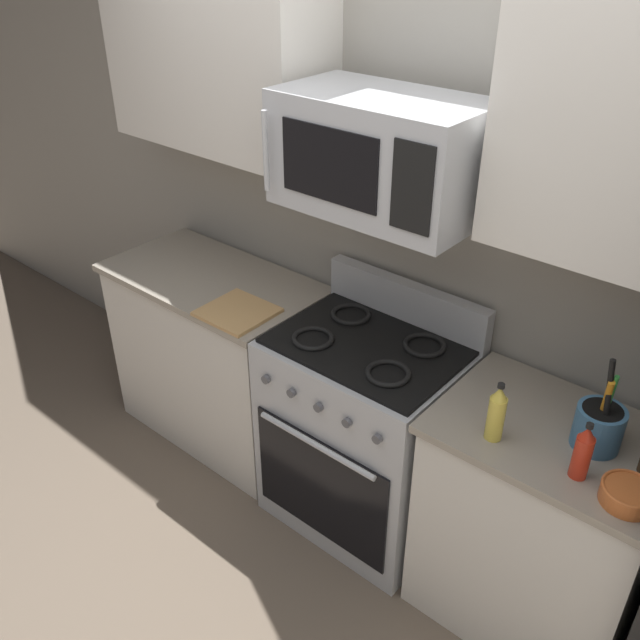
{
  "coord_description": "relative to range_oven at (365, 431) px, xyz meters",
  "views": [
    {
      "loc": [
        1.31,
        -1.22,
        2.41
      ],
      "look_at": [
        -0.15,
        0.5,
        1.03
      ],
      "focal_mm": 38.37,
      "sensor_mm": 36.0,
      "label": 1
    }
  ],
  "objects": [
    {
      "name": "ground_plane",
      "position": [
        0.0,
        -0.62,
        -0.47
      ],
      "size": [
        16.0,
        16.0,
        0.0
      ],
      "primitive_type": "plane",
      "color": "#6B5B4C"
    },
    {
      "name": "wall_back",
      "position": [
        0.0,
        0.36,
        0.83
      ],
      "size": [
        8.0,
        0.1,
        2.6
      ],
      "primitive_type": "cube",
      "color": "#9E998E",
      "rests_on": "ground"
    },
    {
      "name": "counter_left",
      "position": [
        -0.92,
        -0.0,
        -0.02
      ],
      "size": [
        1.07,
        0.58,
        0.91
      ],
      "color": "silver",
      "rests_on": "ground"
    },
    {
      "name": "range_oven",
      "position": [
        0.0,
        0.0,
        0.0
      ],
      "size": [
        0.76,
        0.63,
        1.09
      ],
      "color": "#B2B5BA",
      "rests_on": "ground"
    },
    {
      "name": "counter_right",
      "position": [
        0.79,
        -0.0,
        -0.02
      ],
      "size": [
        0.8,
        0.58,
        0.91
      ],
      "color": "silver",
      "rests_on": "ground"
    },
    {
      "name": "microwave",
      "position": [
        -0.0,
        0.03,
        1.21
      ],
      "size": [
        0.72,
        0.44,
        0.4
      ],
      "color": "#B2B5BA"
    },
    {
      "name": "upper_cabinets_left",
      "position": [
        -0.93,
        0.14,
        1.41
      ],
      "size": [
        1.06,
        0.34,
        0.77
      ],
      "color": "silver"
    },
    {
      "name": "utensil_crock",
      "position": [
        0.9,
        0.01,
        0.52
      ],
      "size": [
        0.15,
        0.15,
        0.35
      ],
      "color": "teal",
      "rests_on": "counter_right"
    },
    {
      "name": "cutting_board",
      "position": [
        -0.58,
        -0.16,
        0.44
      ],
      "size": [
        0.29,
        0.28,
        0.02
      ],
      "primitive_type": "cube",
      "rotation": [
        0.0,
        0.0,
        0.02
      ],
      "color": "tan",
      "rests_on": "counter_left"
    },
    {
      "name": "bottle_hot_sauce",
      "position": [
        0.92,
        -0.16,
        0.53
      ],
      "size": [
        0.06,
        0.06,
        0.2
      ],
      "color": "red",
      "rests_on": "counter_right"
    },
    {
      "name": "bottle_oil",
      "position": [
        0.63,
        -0.17,
        0.54
      ],
      "size": [
        0.06,
        0.06,
        0.22
      ],
      "color": "gold",
      "rests_on": "counter_right"
    },
    {
      "name": "prep_bowl",
      "position": [
        1.07,
        -0.17,
        0.47
      ],
      "size": [
        0.16,
        0.16,
        0.06
      ],
      "color": "#D1662D",
      "rests_on": "counter_right"
    }
  ]
}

